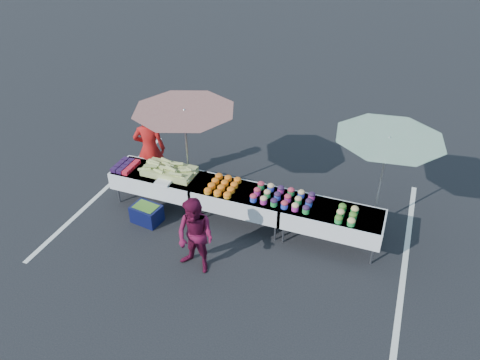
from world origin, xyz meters
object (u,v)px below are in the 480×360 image
(umbrella_left, at_px, (185,118))
(umbrella_right, at_px, (388,146))
(table_left, at_px, (158,180))
(storage_bin, at_px, (147,213))
(table_center, at_px, (240,198))
(table_right, at_px, (332,218))
(customer, at_px, (195,236))
(vendor, at_px, (150,149))

(umbrella_left, xyz_separation_m, umbrella_right, (3.80, 0.40, -0.06))
(table_left, xyz_separation_m, storage_bin, (0.06, -0.65, -0.39))
(table_center, distance_m, umbrella_right, 2.90)
(table_left, bearing_deg, table_right, 0.00)
(table_center, xyz_separation_m, customer, (-0.24, -1.50, 0.15))
(table_right, bearing_deg, table_left, 180.00)
(table_right, bearing_deg, umbrella_left, 172.65)
(table_right, bearing_deg, umbrella_right, 48.81)
(table_center, bearing_deg, umbrella_right, 17.74)
(vendor, bearing_deg, table_left, 108.97)
(table_right, relative_size, vendor, 1.02)
(table_right, bearing_deg, customer, -143.63)
(vendor, bearing_deg, table_right, 150.55)
(storage_bin, bearing_deg, table_center, 28.54)
(umbrella_left, bearing_deg, table_center, -17.08)
(table_center, height_order, vendor, vendor)
(table_right, distance_m, umbrella_right, 1.63)
(table_left, xyz_separation_m, umbrella_right, (4.30, 0.80, 1.24))
(customer, distance_m, umbrella_left, 2.47)
(table_right, relative_size, customer, 1.27)
(storage_bin, bearing_deg, umbrella_right, 26.95)
(umbrella_left, bearing_deg, table_right, -7.35)
(table_left, bearing_deg, table_center, 0.00)
(vendor, bearing_deg, customer, 113.06)
(vendor, distance_m, umbrella_right, 4.87)
(vendor, height_order, umbrella_right, umbrella_right)
(vendor, bearing_deg, umbrella_left, 149.47)
(table_left, distance_m, vendor, 0.80)
(umbrella_right, bearing_deg, table_left, -169.46)
(table_center, xyz_separation_m, table_right, (1.80, 0.00, 0.00))
(customer, relative_size, umbrella_left, 0.69)
(vendor, distance_m, storage_bin, 1.50)
(table_right, distance_m, umbrella_left, 3.39)
(table_center, bearing_deg, table_right, 0.00)
(table_left, xyz_separation_m, vendor, (-0.47, 0.55, 0.32))
(table_right, height_order, umbrella_right, umbrella_right)
(table_center, relative_size, customer, 1.27)
(table_center, relative_size, storage_bin, 3.02)
(table_center, bearing_deg, table_left, 180.00)
(vendor, bearing_deg, table_center, 144.64)
(customer, xyz_separation_m, umbrella_left, (-1.07, 1.90, 1.15))
(umbrella_right, bearing_deg, table_right, -131.19)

